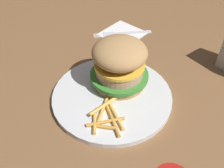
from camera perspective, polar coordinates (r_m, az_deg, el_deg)
The scene contains 6 objects.
ground_plane at distance 0.57m, azimuth -1.94°, elevation -3.09°, with size 1.60×1.60×0.00m, color brown.
plate at distance 0.57m, azimuth 0.00°, elevation -2.66°, with size 0.26×0.26×0.01m, color silver.
sandwich at distance 0.56m, azimuth 1.66°, elevation 4.60°, with size 0.13×0.13×0.11m.
fries_pile at distance 0.52m, azimuth -1.15°, elevation -7.14°, with size 0.10×0.10×0.01m.
napkin at distance 0.78m, azimuth 2.34°, elevation 11.10°, with size 0.11×0.11×0.00m, color white.
fork at distance 0.78m, azimuth 2.23°, elevation 11.25°, with size 0.10×0.16×0.00m.
Camera 1 is at (0.33, -0.23, 0.41)m, focal length 41.39 mm.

